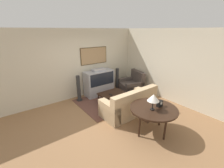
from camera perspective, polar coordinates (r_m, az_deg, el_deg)
The scene contains 14 objects.
ground_plane at distance 4.91m, azimuth -0.69°, elevation -12.60°, with size 12.00×12.00×0.00m, color #8E6642.
wall_back at distance 6.13m, azimuth -12.65°, elevation 7.38°, with size 12.00×0.10×2.70m.
wall_right at distance 6.21m, azimuth 19.36°, elevation 6.85°, with size 0.06×12.00×2.70m.
area_rug at distance 5.85m, azimuth -1.78°, elevation -6.81°, with size 2.09×1.89×0.01m.
tv at distance 6.34m, azimuth -4.94°, elevation 0.54°, with size 1.22×0.55×1.14m.
couch at distance 5.01m, azimuth 6.71°, elevation -7.78°, with size 1.86×0.87×0.89m.
armchair at distance 6.78m, azimuth 7.54°, elevation -0.46°, with size 1.06×1.11×0.92m.
coffee_table at distance 5.70m, azimuth -0.09°, elevation -3.73°, with size 0.97×0.63×0.39m.
console_table at distance 4.11m, azimuth 15.57°, elevation -9.54°, with size 1.22×1.22×0.73m.
table_lamp at distance 3.84m, azimuth 15.52°, elevation -5.13°, with size 0.30×0.30×0.42m.
mantel_clock at distance 4.16m, azimuth 17.70°, elevation -7.13°, with size 0.16×0.10×0.16m.
remote at distance 5.51m, azimuth -0.56°, elevation -4.02°, with size 0.05×0.16×0.02m.
speaker_tower_left at distance 5.92m, azimuth -12.58°, elevation -1.91°, with size 0.24×0.24×1.02m.
speaker_tower_right at distance 6.85m, azimuth 1.95°, elevation 1.62°, with size 0.24×0.24×1.02m.
Camera 1 is at (-2.44, -3.33, 2.64)m, focal length 24.00 mm.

